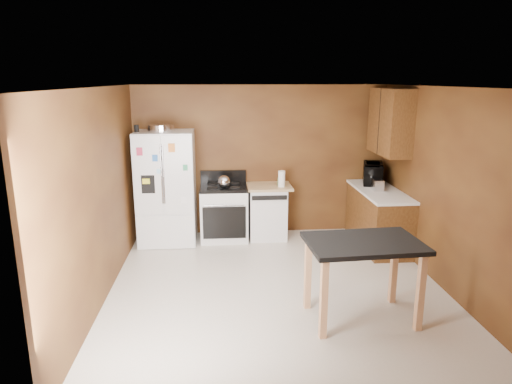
{
  "coord_description": "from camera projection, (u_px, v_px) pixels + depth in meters",
  "views": [
    {
      "loc": [
        -0.69,
        -5.3,
        2.59
      ],
      "look_at": [
        -0.2,
        0.85,
        1.06
      ],
      "focal_mm": 32.0,
      "sensor_mm": 36.0,
      "label": 1
    }
  ],
  "objects": [
    {
      "name": "island",
      "position": [
        363.0,
        253.0,
        4.9
      ],
      "size": [
        1.26,
        0.88,
        0.91
      ],
      "color": "black",
      "rests_on": "ground"
    },
    {
      "name": "refrigerator",
      "position": [
        166.0,
        188.0,
        7.27
      ],
      "size": [
        0.9,
        0.8,
        1.8
      ],
      "color": "white",
      "rests_on": "ground"
    },
    {
      "name": "kettle",
      "position": [
        224.0,
        182.0,
        7.24
      ],
      "size": [
        0.2,
        0.2,
        0.2
      ],
      "primitive_type": "sphere",
      "color": "silver",
      "rests_on": "gas_range"
    },
    {
      "name": "green_canister",
      "position": [
        281.0,
        181.0,
        7.5
      ],
      "size": [
        0.12,
        0.12,
        0.12
      ],
      "primitive_type": "cylinder",
      "rotation": [
        0.0,
        0.0,
        -0.14
      ],
      "color": "#3C9D57",
      "rests_on": "dishwasher"
    },
    {
      "name": "microwave",
      "position": [
        373.0,
        174.0,
        7.53
      ],
      "size": [
        0.52,
        0.64,
        0.31
      ],
      "primitive_type": "imported",
      "rotation": [
        0.0,
        0.0,
        1.29
      ],
      "color": "black",
      "rests_on": "right_cabinets"
    },
    {
      "name": "paper_towel",
      "position": [
        282.0,
        179.0,
        7.35
      ],
      "size": [
        0.15,
        0.15,
        0.26
      ],
      "primitive_type": "cylinder",
      "rotation": [
        0.0,
        0.0,
        0.43
      ],
      "color": "white",
      "rests_on": "dishwasher"
    },
    {
      "name": "floor",
      "position": [
        277.0,
        288.0,
        5.8
      ],
      "size": [
        4.5,
        4.5,
        0.0
      ],
      "primitive_type": "plane",
      "color": "beige",
      "rests_on": "ground"
    },
    {
      "name": "wall_right",
      "position": [
        445.0,
        190.0,
        5.66
      ],
      "size": [
        0.0,
        4.5,
        4.5
      ],
      "primitive_type": "plane",
      "rotation": [
        1.57,
        0.0,
        -1.57
      ],
      "color": "brown",
      "rests_on": "ground"
    },
    {
      "name": "gas_range",
      "position": [
        224.0,
        212.0,
        7.51
      ],
      "size": [
        0.76,
        0.68,
        1.1
      ],
      "color": "white",
      "rests_on": "ground"
    },
    {
      "name": "roasting_pan",
      "position": [
        161.0,
        128.0,
        7.04
      ],
      "size": [
        0.42,
        0.42,
        0.1
      ],
      "primitive_type": "cylinder",
      "color": "silver",
      "rests_on": "refrigerator"
    },
    {
      "name": "wall_back",
      "position": [
        261.0,
        161.0,
        7.68
      ],
      "size": [
        4.2,
        0.0,
        4.2
      ],
      "primitive_type": "plane",
      "rotation": [
        1.57,
        0.0,
        0.0
      ],
      "color": "brown",
      "rests_on": "ground"
    },
    {
      "name": "wall_front",
      "position": [
        317.0,
        268.0,
        3.33
      ],
      "size": [
        4.2,
        0.0,
        4.2
      ],
      "primitive_type": "plane",
      "rotation": [
        -1.57,
        0.0,
        0.0
      ],
      "color": "brown",
      "rests_on": "ground"
    },
    {
      "name": "wall_left",
      "position": [
        100.0,
        197.0,
        5.34
      ],
      "size": [
        0.0,
        4.5,
        4.5
      ],
      "primitive_type": "plane",
      "rotation": [
        1.57,
        0.0,
        1.57
      ],
      "color": "brown",
      "rests_on": "ground"
    },
    {
      "name": "ceiling",
      "position": [
        279.0,
        87.0,
        5.2
      ],
      "size": [
        4.5,
        4.5,
        0.0
      ],
      "primitive_type": "plane",
      "rotation": [
        3.14,
        0.0,
        0.0
      ],
      "color": "white",
      "rests_on": "ground"
    },
    {
      "name": "right_cabinets",
      "position": [
        382.0,
        189.0,
        7.16
      ],
      "size": [
        0.63,
        1.58,
        2.45
      ],
      "color": "brown",
      "rests_on": "ground"
    },
    {
      "name": "toaster",
      "position": [
        378.0,
        185.0,
        7.11
      ],
      "size": [
        0.16,
        0.24,
        0.17
      ],
      "primitive_type": "cube",
      "rotation": [
        0.0,
        0.0,
        -0.06
      ],
      "color": "silver",
      "rests_on": "right_cabinets"
    },
    {
      "name": "pen_cup",
      "position": [
        136.0,
        128.0,
        6.96
      ],
      "size": [
        0.07,
        0.07,
        0.11
      ],
      "primitive_type": "cylinder",
      "color": "black",
      "rests_on": "refrigerator"
    },
    {
      "name": "dishwasher",
      "position": [
        267.0,
        211.0,
        7.59
      ],
      "size": [
        0.78,
        0.63,
        0.89
      ],
      "color": "white",
      "rests_on": "ground"
    }
  ]
}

